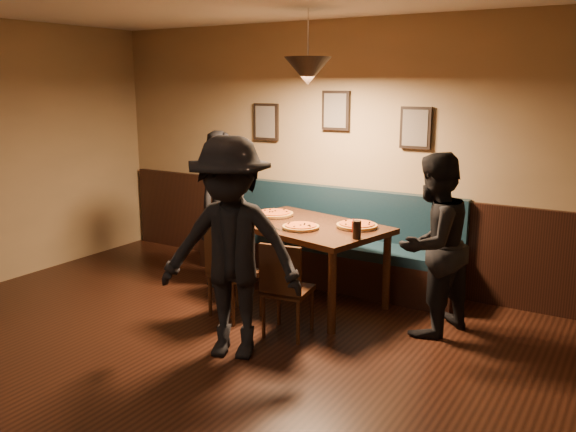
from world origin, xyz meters
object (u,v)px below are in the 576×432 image
object	(u,v)px
chair_near_left	(235,271)
chair_near_right	(288,288)
tabasco_bottle	(353,225)
booth_bench	(322,237)
diner_left	(224,209)
diner_front	(231,249)
soda_glass	(357,230)
diner_right	(433,245)
dining_table	(307,264)

from	to	relation	value
chair_near_left	chair_near_right	bearing A→B (deg)	5.92
chair_near_right	tabasco_bottle	world-z (taller)	tabasco_bottle
booth_bench	diner_left	size ratio (longest dim) A/B	1.81
diner_left	tabasco_bottle	size ratio (longest dim) A/B	12.83
chair_near_left	diner_front	xyz separation A→B (m)	(0.46, -0.66, 0.43)
booth_bench	soda_glass	bearing A→B (deg)	-47.74
chair_near_right	soda_glass	size ratio (longest dim) A/B	5.22
diner_right	booth_bench	bearing A→B (deg)	-97.31
diner_right	diner_left	bearing A→B (deg)	-74.34
tabasco_bottle	diner_left	bearing A→B (deg)	175.10
dining_table	diner_left	world-z (taller)	diner_left
diner_right	soda_glass	size ratio (longest dim) A/B	9.81
dining_table	diner_right	size ratio (longest dim) A/B	0.95
dining_table	chair_near_right	bearing A→B (deg)	-58.93
chair_near_left	diner_front	size ratio (longest dim) A/B	0.51
dining_table	tabasco_bottle	bearing A→B (deg)	6.42
booth_bench	diner_left	xyz separation A→B (m)	(-0.89, -0.58, 0.33)
dining_table	chair_near_left	world-z (taller)	chair_near_left
chair_near_right	diner_right	world-z (taller)	diner_right
diner_right	tabasco_bottle	xyz separation A→B (m)	(-0.75, 0.00, 0.08)
dining_table	diner_right	xyz separation A→B (m)	(1.27, -0.06, 0.39)
diner_left	diner_front	distance (m)	1.80
chair_near_right	diner_right	distance (m)	1.29
diner_front	dining_table	bearing A→B (deg)	73.93
diner_front	soda_glass	bearing A→B (deg)	42.41
diner_left	tabasco_bottle	xyz separation A→B (m)	(1.59, -0.14, 0.04)
soda_glass	tabasco_bottle	world-z (taller)	soda_glass
chair_near_right	tabasco_bottle	distance (m)	0.87
diner_left	chair_near_left	bearing A→B (deg)	-120.07
booth_bench	dining_table	bearing A→B (deg)	-75.11
chair_near_left	diner_right	distance (m)	1.80
chair_near_left	diner_left	world-z (taller)	diner_left
diner_left	diner_front	world-z (taller)	diner_front
chair_near_left	tabasco_bottle	world-z (taller)	tabasco_bottle
chair_near_right	booth_bench	bearing A→B (deg)	98.71
tabasco_bottle	dining_table	bearing A→B (deg)	173.44
diner_right	diner_front	size ratio (longest dim) A/B	0.90
diner_left	dining_table	bearing A→B (deg)	-76.76
soda_glass	diner_left	bearing A→B (deg)	169.18
booth_bench	chair_near_right	xyz separation A→B (m)	(0.42, -1.40, -0.08)
diner_right	soda_glass	distance (m)	0.66
chair_near_right	diner_left	bearing A→B (deg)	139.83
booth_bench	soda_glass	distance (m)	1.28
chair_near_left	tabasco_bottle	distance (m)	1.17
diner_left	diner_right	bearing A→B (deg)	-76.09
tabasco_bottle	chair_near_left	bearing A→B (deg)	-146.70
chair_near_left	diner_left	distance (m)	1.07
diner_right	chair_near_left	bearing A→B (deg)	-51.22
booth_bench	diner_front	xyz separation A→B (m)	(0.24, -1.97, 0.38)
chair_near_left	diner_front	distance (m)	0.91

